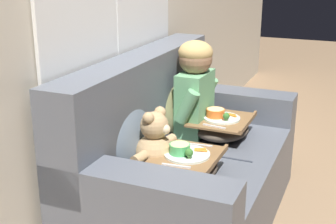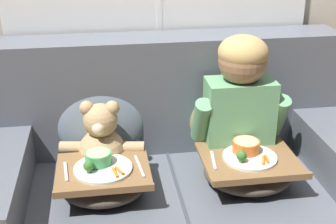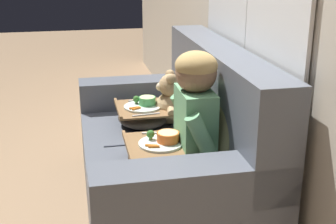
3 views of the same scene
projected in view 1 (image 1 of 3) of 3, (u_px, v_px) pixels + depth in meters
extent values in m
plane|color=#8E7051|center=(193.00, 221.00, 2.84)|extent=(14.00, 14.00, 0.00)
cube|color=beige|center=(109.00, 0.00, 2.63)|extent=(8.00, 0.05, 2.60)
cube|color=#565B66|center=(194.00, 188.00, 2.77)|extent=(1.65, 0.90, 0.45)
cube|color=#565B66|center=(140.00, 101.00, 2.74)|extent=(1.65, 0.22, 0.55)
cube|color=#565B66|center=(138.00, 193.00, 2.04)|extent=(0.22, 0.90, 0.19)
cube|color=#565B66|center=(229.00, 103.00, 3.30)|extent=(0.22, 0.90, 0.19)
cube|color=#3D424C|center=(197.00, 153.00, 2.69)|extent=(0.01, 0.64, 0.01)
ellipsoid|color=#898456|center=(173.00, 100.00, 3.00)|extent=(0.42, 0.20, 0.44)
ellipsoid|color=slate|center=(129.00, 131.00, 2.47)|extent=(0.42, 0.20, 0.43)
cube|color=#66A370|center=(195.00, 103.00, 2.94)|extent=(0.30, 0.17, 0.40)
sphere|color=#936B4C|center=(196.00, 58.00, 2.85)|extent=(0.21, 0.21, 0.21)
ellipsoid|color=tan|center=(196.00, 52.00, 2.84)|extent=(0.21, 0.21, 0.15)
cylinder|color=#66A370|center=(187.00, 106.00, 2.78)|extent=(0.08, 0.16, 0.22)
cylinder|color=#66A370|center=(206.00, 92.00, 3.08)|extent=(0.08, 0.16, 0.22)
sphere|color=tan|center=(155.00, 153.00, 2.44)|extent=(0.21, 0.21, 0.21)
sphere|color=tan|center=(154.00, 126.00, 2.40)|extent=(0.15, 0.15, 0.15)
sphere|color=tan|center=(148.00, 118.00, 2.34)|extent=(0.06, 0.06, 0.06)
sphere|color=tan|center=(160.00, 112.00, 2.42)|extent=(0.06, 0.06, 0.06)
sphere|color=beige|center=(165.00, 129.00, 2.37)|extent=(0.05, 0.05, 0.05)
sphere|color=black|center=(168.00, 129.00, 2.36)|extent=(0.02, 0.02, 0.02)
cylinder|color=tan|center=(140.00, 158.00, 2.33)|extent=(0.11, 0.07, 0.05)
cylinder|color=tan|center=(168.00, 141.00, 2.54)|extent=(0.11, 0.07, 0.05)
cylinder|color=tan|center=(167.00, 174.00, 2.38)|extent=(0.07, 0.10, 0.05)
cylinder|color=tan|center=(176.00, 167.00, 2.45)|extent=(0.07, 0.10, 0.05)
ellipsoid|color=#473D33|center=(221.00, 129.00, 2.92)|extent=(0.38, 0.34, 0.11)
cube|color=brown|center=(222.00, 120.00, 2.90)|extent=(0.40, 0.35, 0.01)
cube|color=brown|center=(248.00, 121.00, 2.84)|extent=(0.40, 0.02, 0.02)
cylinder|color=silver|center=(222.00, 118.00, 2.90)|extent=(0.23, 0.23, 0.01)
cylinder|color=orange|center=(215.00, 113.00, 2.90)|extent=(0.12, 0.12, 0.05)
cylinder|color=#E5D189|center=(216.00, 110.00, 2.89)|extent=(0.10, 0.10, 0.01)
sphere|color=#38702D|center=(226.00, 116.00, 2.83)|extent=(0.04, 0.04, 0.04)
cylinder|color=#7A9E56|center=(226.00, 119.00, 2.84)|extent=(0.02, 0.02, 0.02)
cylinder|color=orange|center=(232.00, 115.00, 2.91)|extent=(0.03, 0.06, 0.01)
cylinder|color=orange|center=(231.00, 114.00, 2.93)|extent=(0.02, 0.06, 0.01)
cube|color=silver|center=(214.00, 126.00, 2.77)|extent=(0.03, 0.14, 0.01)
ellipsoid|color=#473D33|center=(187.00, 167.00, 2.39)|extent=(0.36, 0.31, 0.11)
cube|color=brown|center=(187.00, 156.00, 2.37)|extent=(0.37, 0.33, 0.01)
cube|color=brown|center=(216.00, 159.00, 2.31)|extent=(0.37, 0.02, 0.02)
cylinder|color=silver|center=(187.00, 154.00, 2.37)|extent=(0.23, 0.23, 0.01)
cylinder|color=#4CAD60|center=(180.00, 149.00, 2.36)|extent=(0.11, 0.11, 0.05)
cylinder|color=#E5D189|center=(180.00, 145.00, 2.35)|extent=(0.09, 0.09, 0.01)
sphere|color=#38702D|center=(189.00, 153.00, 2.30)|extent=(0.04, 0.04, 0.04)
cylinder|color=#7A9E56|center=(189.00, 157.00, 2.31)|extent=(0.02, 0.02, 0.02)
cylinder|color=orange|center=(201.00, 151.00, 2.39)|extent=(0.03, 0.07, 0.01)
cylinder|color=orange|center=(200.00, 149.00, 2.40)|extent=(0.04, 0.06, 0.01)
cube|color=silver|center=(176.00, 166.00, 2.24)|extent=(0.03, 0.14, 0.01)
cube|color=silver|center=(197.00, 144.00, 2.50)|extent=(0.03, 0.17, 0.01)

